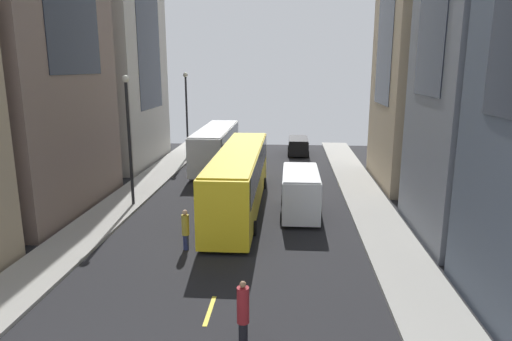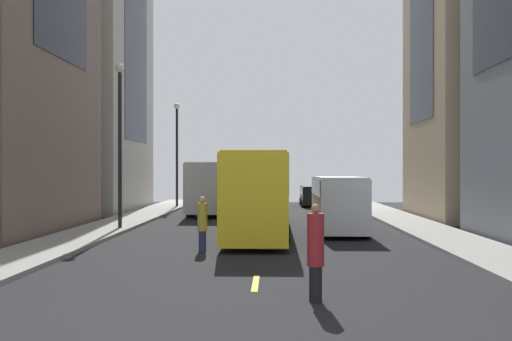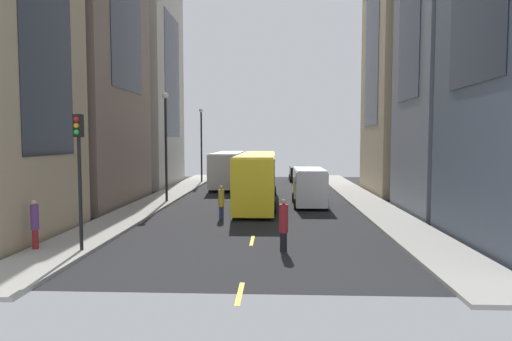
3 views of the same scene
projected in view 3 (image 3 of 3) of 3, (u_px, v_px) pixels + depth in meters
The scene contains 22 objects.
ground_plane at pixel (262, 199), 34.16m from camera, with size 42.08×42.08×0.00m, color black.
sidewalk_west at pixel (163, 198), 34.49m from camera, with size 2.71×44.00×0.15m, color #9E9B93.
sidewalk_east at pixel (363, 199), 33.81m from camera, with size 2.71×44.00×0.15m, color #9E9B93.
lane_stripe_0 at pixel (240, 293), 13.22m from camera, with size 0.16×2.00×0.01m, color yellow.
lane_stripe_1 at pixel (252, 240), 20.20m from camera, with size 0.16×2.00×0.01m, color yellow.
lane_stripe_2 at pixel (258, 215), 27.18m from camera, with size 0.16×2.00×0.01m, color yellow.
lane_stripe_3 at pixel (262, 199), 34.16m from camera, with size 0.16×2.00×0.01m, color yellow.
lane_stripe_4 at pixel (264, 189), 41.13m from camera, with size 0.16×2.00×0.01m, color yellow.
lane_stripe_5 at pixel (266, 182), 48.11m from camera, with size 0.16×2.00×0.01m, color yellow.
lane_stripe_6 at pixel (267, 177), 55.09m from camera, with size 0.16×2.00×0.01m, color yellow.
building_west_2 at pixel (134, 77), 44.35m from camera, with size 7.74×11.02×21.72m.
building_east_2 at pixel (412, 42), 37.68m from camera, with size 6.80×9.28×25.75m.
city_bus_white at pixel (229, 166), 43.56m from camera, with size 2.80×11.46×3.35m.
streetcar_yellow at pixel (258, 174), 32.02m from camera, with size 2.70×14.69×3.59m.
delivery_van_white at pixel (309, 184), 30.86m from camera, with size 2.25×5.31×2.58m.
car_black_0 at pixel (298, 172), 49.45m from camera, with size 2.04×4.46×1.61m.
pedestrian_waiting_curb at pixel (221, 201), 25.55m from camera, with size 0.35×0.35×1.96m.
pedestrian_crossing_near at pixel (284, 224), 18.15m from camera, with size 0.38×0.38×2.15m.
pedestrian_walking_far at pixel (35, 223), 18.00m from camera, with size 0.32×0.32×2.01m.
traffic_light_near_corner at pixel (79, 155), 17.59m from camera, with size 0.32×0.44×5.43m.
streetlamp_near at pixel (201, 137), 47.21m from camera, with size 0.44×0.44×7.76m.
streetlamp_far at pixel (166, 136), 31.92m from camera, with size 0.44×0.44×7.79m.
Camera 3 is at (1.05, -33.91, 4.57)m, focal length 31.22 mm.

